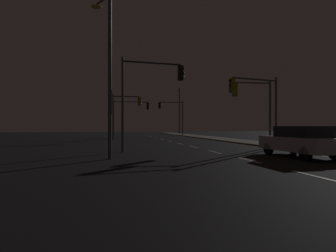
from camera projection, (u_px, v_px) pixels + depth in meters
ground_plane at (192, 147)px, 20.64m from camera, size 112.00×112.00×0.00m
sidewalk_right at (268, 144)px, 22.07m from camera, size 2.98×77.00×0.14m
lane_markings_center at (180, 144)px, 24.05m from camera, size 0.14×50.00×0.01m
lane_edge_line at (222, 142)px, 26.57m from camera, size 0.14×53.00×0.01m
car at (300, 141)px, 13.60m from camera, size 1.86×4.42×1.57m
traffic_light_far_center at (253, 100)px, 19.52m from camera, size 2.98×0.53×4.81m
traffic_light_mid_left at (130, 111)px, 36.21m from camera, size 4.84×0.53×5.08m
traffic_light_far_left at (172, 111)px, 42.51m from camera, size 4.07×0.35×5.42m
traffic_light_near_right at (126, 108)px, 30.16m from camera, size 3.22×0.34×5.14m
traffic_light_overhead_east at (256, 97)px, 18.40m from camera, size 3.94×0.80×4.87m
traffic_light_near_left at (150, 86)px, 16.62m from camera, size 3.98×0.46×5.73m
street_lamp_across_street at (179, 107)px, 48.67m from camera, size 0.70×1.99×8.30m
street_lamp_far_end at (107, 61)px, 12.97m from camera, size 1.04×1.40×7.93m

